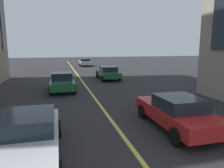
{
  "coord_description": "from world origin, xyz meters",
  "views": [
    {
      "loc": [
        7.51,
        2.27,
        3.32
      ],
      "look_at": [
        16.72,
        -0.14,
        1.63
      ],
      "focal_mm": 33.23,
      "sensor_mm": 36.0,
      "label": 1
    }
  ],
  "objects_px": {
    "car_silver_parked_a": "(85,62)",
    "car_silver_parked_b": "(27,137)",
    "car_green_trailing": "(62,82)",
    "car_green_oncoming": "(108,73)",
    "car_red_near": "(177,112)"
  },
  "relations": [
    {
      "from": "car_silver_parked_a",
      "to": "car_red_near",
      "type": "relative_size",
      "value": 1.0
    },
    {
      "from": "car_silver_parked_a",
      "to": "car_silver_parked_b",
      "type": "xyz_separation_m",
      "value": [
        -31.16,
        5.72,
        0.0
      ]
    },
    {
      "from": "car_red_near",
      "to": "car_green_oncoming",
      "type": "height_order",
      "value": "same"
    },
    {
      "from": "car_silver_parked_a",
      "to": "car_silver_parked_b",
      "type": "height_order",
      "value": "same"
    },
    {
      "from": "car_green_trailing",
      "to": "car_green_oncoming",
      "type": "xyz_separation_m",
      "value": [
        4.84,
        -4.81,
        0.0
      ]
    },
    {
      "from": "car_red_near",
      "to": "car_silver_parked_b",
      "type": "height_order",
      "value": "same"
    },
    {
      "from": "car_green_trailing",
      "to": "car_red_near",
      "type": "bearing_deg",
      "value": -153.71
    },
    {
      "from": "car_red_near",
      "to": "car_silver_parked_b",
      "type": "relative_size",
      "value": 1.0
    },
    {
      "from": "car_red_near",
      "to": "car_green_oncoming",
      "type": "xyz_separation_m",
      "value": [
        13.76,
        -0.41,
        0.0
      ]
    },
    {
      "from": "car_silver_parked_b",
      "to": "car_red_near",
      "type": "bearing_deg",
      "value": -79.35
    },
    {
      "from": "car_silver_parked_a",
      "to": "car_red_near",
      "type": "distance_m",
      "value": 30.1
    },
    {
      "from": "car_red_near",
      "to": "car_green_trailing",
      "type": "height_order",
      "value": "car_green_trailing"
    },
    {
      "from": "car_silver_parked_a",
      "to": "car_green_trailing",
      "type": "xyz_separation_m",
      "value": [
        -21.18,
        4.49,
        -0.0
      ]
    },
    {
      "from": "car_silver_parked_a",
      "to": "car_silver_parked_b",
      "type": "bearing_deg",
      "value": 169.61
    },
    {
      "from": "car_green_trailing",
      "to": "car_green_oncoming",
      "type": "relative_size",
      "value": 0.89
    }
  ]
}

